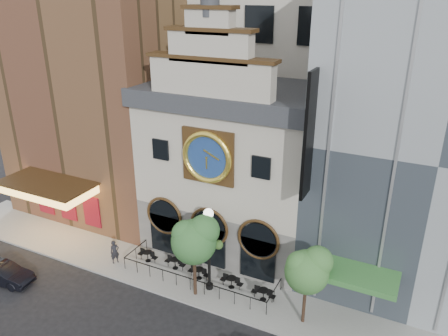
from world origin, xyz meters
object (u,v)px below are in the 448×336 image
at_px(bistro_3, 231,282).
at_px(tree_right, 308,269).
at_px(lamppost, 209,241).
at_px(bistro_0, 148,255).
at_px(bistro_2, 199,273).
at_px(bistro_4, 263,294).
at_px(tree_left, 195,238).
at_px(pedestrian, 115,252).
at_px(car_left, 3,274).
at_px(bistro_1, 175,263).

bearing_deg(bistro_3, tree_right, -10.52).
bearing_deg(lamppost, bistro_0, 165.35).
distance_m(bistro_2, bistro_4, 4.72).
bearing_deg(bistro_2, tree_left, -66.93).
xyz_separation_m(bistro_0, bistro_3, (6.71, -0.07, 0.00)).
xyz_separation_m(bistro_2, tree_left, (0.63, -1.48, 3.67)).
xyz_separation_m(pedestrian, tree_left, (6.92, -0.48, 3.25)).
bearing_deg(car_left, tree_left, -77.49).
distance_m(bistro_4, car_left, 17.42).
height_order(tree_left, tree_right, tree_left).
relative_size(lamppost, tree_left, 1.04).
bearing_deg(car_left, bistro_3, -74.21).
distance_m(bistro_4, tree_left, 5.66).
height_order(bistro_1, bistro_4, same).
height_order(pedestrian, tree_left, tree_left).
bearing_deg(bistro_0, car_left, -140.25).
relative_size(bistro_3, lamppost, 0.27).
xyz_separation_m(bistro_2, bistro_3, (2.39, 0.10, 0.00)).
bearing_deg(lamppost, pedestrian, 176.52).
xyz_separation_m(bistro_3, bistro_4, (2.33, -0.23, 0.00)).
relative_size(pedestrian, tree_left, 0.31).
xyz_separation_m(car_left, lamppost, (12.83, 5.36, 3.10)).
relative_size(bistro_0, pedestrian, 0.90).
xyz_separation_m(bistro_2, bistro_4, (4.72, -0.13, 0.00)).
height_order(bistro_3, car_left, car_left).
height_order(bistro_1, pedestrian, pedestrian).
bearing_deg(bistro_1, bistro_4, -3.43).
xyz_separation_m(bistro_4, lamppost, (-3.58, -0.48, 3.17)).
distance_m(tree_left, tree_right, 6.99).
bearing_deg(bistro_3, bistro_0, 179.37).
relative_size(bistro_3, tree_left, 0.28).
distance_m(car_left, tree_right, 20.19).
xyz_separation_m(bistro_0, bistro_4, (9.04, -0.30, 0.00)).
xyz_separation_m(lamppost, tree_left, (-0.51, -0.87, 0.50)).
bearing_deg(bistro_3, tree_left, -138.20).
height_order(bistro_0, bistro_2, same).
bearing_deg(bistro_0, lamppost, -8.18).
height_order(bistro_0, tree_right, tree_right).
xyz_separation_m(bistro_2, car_left, (-11.70, -5.97, 0.07)).
relative_size(bistro_0, bistro_3, 1.00).
relative_size(bistro_1, tree_left, 0.28).
relative_size(tree_left, tree_right, 1.12).
bearing_deg(bistro_1, lamppost, -15.50).
relative_size(bistro_1, pedestrian, 0.90).
xyz_separation_m(bistro_0, car_left, (-7.38, -6.14, 0.07)).
xyz_separation_m(bistro_0, lamppost, (5.45, -0.78, 3.17)).
bearing_deg(bistro_3, lamppost, -150.53).
distance_m(bistro_4, pedestrian, 11.06).
xyz_separation_m(bistro_2, pedestrian, (-6.29, -1.00, 0.42)).
relative_size(bistro_2, tree_right, 0.31).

